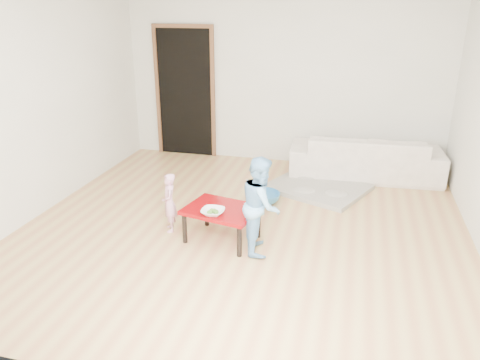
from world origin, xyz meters
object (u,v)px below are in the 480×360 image
at_px(basin, 263,198).
at_px(bowl, 213,212).
at_px(sofa, 365,156).
at_px(child_pink, 169,203).
at_px(red_table, 222,224).
at_px(child_blue, 261,205).

bearing_deg(basin, bowl, -102.30).
height_order(sofa, child_pink, child_pink).
bearing_deg(child_pink, basin, 113.69).
relative_size(sofa, child_pink, 3.19).
height_order(sofa, red_table, sofa).
bearing_deg(bowl, child_blue, 8.18).
relative_size(sofa, basin, 4.99).
relative_size(bowl, basin, 0.55).
distance_m(red_table, child_blue, 0.56).
relative_size(bowl, child_blue, 0.24).
relative_size(sofa, red_table, 2.86).
bearing_deg(child_pink, sofa, 111.98).
bearing_deg(child_blue, bowl, 85.88).
xyz_separation_m(sofa, basin, (-1.25, -1.32, -0.25)).
xyz_separation_m(child_pink, basin, (0.87, 1.02, -0.27)).
relative_size(red_table, basin, 1.74).
height_order(sofa, child_blue, child_blue).
height_order(sofa, basin, sofa).
bearing_deg(sofa, child_blue, 64.33).
bearing_deg(bowl, red_table, 76.25).
bearing_deg(child_blue, child_pink, 68.13).
bearing_deg(bowl, sofa, 59.49).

